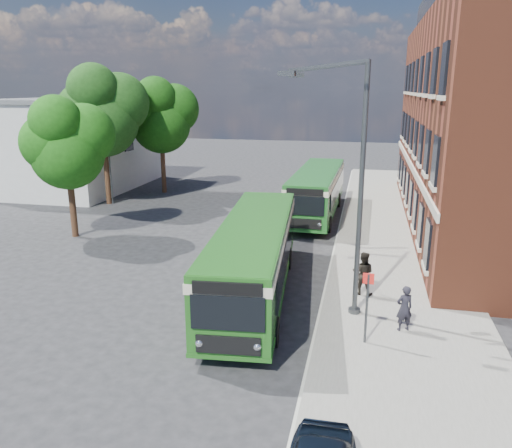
# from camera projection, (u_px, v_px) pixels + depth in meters

# --- Properties ---
(ground) EXTENTS (120.00, 120.00, 0.00)m
(ground) POSITION_uv_depth(u_px,v_px,m) (232.00, 284.00, 21.33)
(ground) COLOR #242427
(ground) RESTS_ON ground
(pavement) EXTENTS (6.00, 48.00, 0.15)m
(pavement) POSITION_uv_depth(u_px,v_px,m) (393.00, 239.00, 27.38)
(pavement) COLOR gray
(pavement) RESTS_ON ground
(kerb_line) EXTENTS (0.12, 48.00, 0.01)m
(kerb_line) POSITION_uv_depth(u_px,v_px,m) (337.00, 237.00, 28.04)
(kerb_line) COLOR beige
(kerb_line) RESTS_ON ground
(white_building) EXTENTS (9.40, 13.40, 7.30)m
(white_building) POSITION_uv_depth(u_px,v_px,m) (78.00, 144.00, 41.09)
(white_building) COLOR beige
(white_building) RESTS_ON ground
(flagpole) EXTENTS (0.95, 0.10, 9.00)m
(flagpole) POSITION_uv_depth(u_px,v_px,m) (108.00, 135.00, 34.88)
(flagpole) COLOR #393C3E
(flagpole) RESTS_ON ground
(street_lamp) EXTENTS (2.96, 2.38, 9.00)m
(street_lamp) POSITION_uv_depth(u_px,v_px,m) (350.00, 188.00, 17.17)
(street_lamp) COLOR #393C3E
(street_lamp) RESTS_ON ground
(bus_stop_sign) EXTENTS (0.35, 0.08, 2.52)m
(bus_stop_sign) POSITION_uv_depth(u_px,v_px,m) (367.00, 304.00, 15.81)
(bus_stop_sign) COLOR #393C3E
(bus_stop_sign) RESTS_ON ground
(bus_front) EXTENTS (3.67, 12.14, 3.02)m
(bus_front) POSITION_uv_depth(u_px,v_px,m) (254.00, 251.00, 19.81)
(bus_front) COLOR #205D1A
(bus_front) RESTS_ON ground
(bus_rear) EXTENTS (2.84, 11.50, 3.02)m
(bus_rear) POSITION_uv_depth(u_px,v_px,m) (317.00, 188.00, 32.28)
(bus_rear) COLOR #206324
(bus_rear) RESTS_ON ground
(pedestrian_a) EXTENTS (0.69, 0.59, 1.61)m
(pedestrian_a) POSITION_uv_depth(u_px,v_px,m) (404.00, 308.00, 16.77)
(pedestrian_a) COLOR black
(pedestrian_a) RESTS_ON pavement
(pedestrian_b) EXTENTS (0.94, 0.77, 1.76)m
(pedestrian_b) POSITION_uv_depth(u_px,v_px,m) (363.00, 273.00, 19.73)
(pedestrian_b) COLOR black
(pedestrian_b) RESTS_ON pavement
(tree_left) EXTENTS (4.62, 4.39, 7.80)m
(tree_left) POSITION_uv_depth(u_px,v_px,m) (67.00, 142.00, 26.77)
(tree_left) COLOR #3A2315
(tree_left) RESTS_ON ground
(tree_mid) EXTENTS (5.77, 5.49, 9.75)m
(tree_mid) POSITION_uv_depth(u_px,v_px,m) (102.00, 110.00, 34.34)
(tree_mid) COLOR #3A2315
(tree_mid) RESTS_ON ground
(tree_right) EXTENTS (5.32, 5.06, 8.98)m
(tree_right) POSITION_uv_depth(u_px,v_px,m) (161.00, 115.00, 38.44)
(tree_right) COLOR #3A2315
(tree_right) RESTS_ON ground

